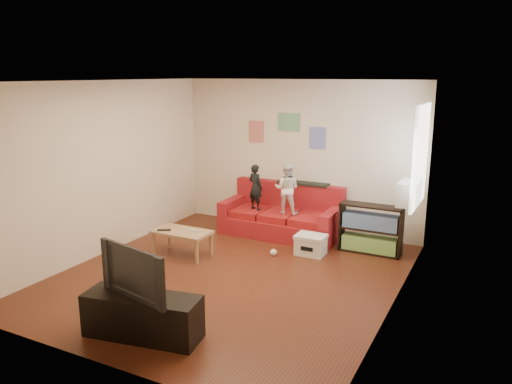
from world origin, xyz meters
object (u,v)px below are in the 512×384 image
at_px(coffee_table, 182,234).
at_px(child_b, 287,189).
at_px(sofa, 283,217).
at_px(child_a, 256,187).
at_px(file_box, 311,245).
at_px(tv_stand, 143,316).
at_px(television, 140,270).
at_px(bookshelf, 370,231).

bearing_deg(coffee_table, child_b, 54.47).
distance_m(sofa, child_a, 0.72).
height_order(child_b, file_box, child_b).
relative_size(tv_stand, television, 1.29).
height_order(child_b, television, child_b).
relative_size(sofa, coffee_table, 2.29).
distance_m(child_b, tv_stand, 3.85).
relative_size(child_a, television, 0.82).
xyz_separation_m(bookshelf, television, (-1.53, -3.72, 0.42)).
relative_size(coffee_table, television, 0.91).
height_order(sofa, child_b, child_b).
relative_size(file_box, television, 0.47).
bearing_deg(tv_stand, coffee_table, 105.28).
distance_m(file_box, tv_stand, 3.28).
relative_size(child_a, child_b, 0.92).
bearing_deg(bookshelf, television, -112.37).
bearing_deg(file_box, tv_stand, -102.70).
height_order(bookshelf, file_box, bookshelf).
height_order(bookshelf, television, television).
bearing_deg(sofa, tv_stand, -88.48).
distance_m(file_box, television, 3.34).
height_order(coffee_table, television, television).
bearing_deg(television, coffee_table, 127.58).
height_order(child_a, coffee_table, child_a).
distance_m(child_b, television, 3.79).
distance_m(child_b, file_box, 1.15).
distance_m(tv_stand, television, 0.53).
bearing_deg(child_a, coffee_table, 88.43).
height_order(child_a, bookshelf, child_a).
distance_m(sofa, television, 3.99).
bearing_deg(child_a, child_b, -163.50).
relative_size(child_a, tv_stand, 0.63).
bearing_deg(tv_stand, child_a, 88.33).
relative_size(coffee_table, bookshelf, 0.92).
xyz_separation_m(child_a, tv_stand, (0.56, -3.79, -0.60)).
relative_size(child_b, bookshelf, 0.90).
height_order(file_box, tv_stand, tv_stand).
xyz_separation_m(sofa, television, (0.10, -3.96, 0.46)).
bearing_deg(child_a, sofa, -142.80).
bearing_deg(sofa, child_b, -49.13).
bearing_deg(child_b, bookshelf, 167.12).
xyz_separation_m(coffee_table, file_box, (1.78, 0.96, -0.19)).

